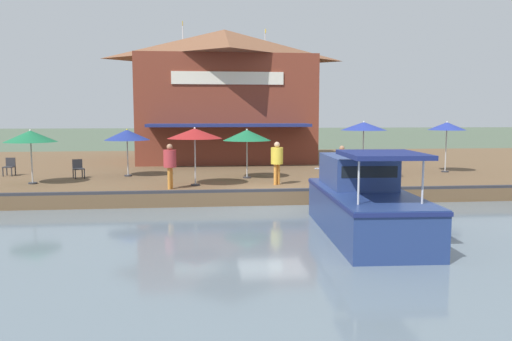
{
  "coord_description": "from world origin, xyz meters",
  "views": [
    {
      "loc": [
        18.28,
        -2.56,
        3.49
      ],
      "look_at": [
        -1.0,
        -0.5,
        1.3
      ],
      "focal_mm": 35.0,
      "sensor_mm": 36.0,
      "label": 1
    }
  ],
  "objects_px": {
    "patio_umbrella_near_quay_edge": "(447,126)",
    "patio_umbrella_back_row": "(195,134)",
    "cafe_chair_far_corner_seat": "(10,166)",
    "cafe_chair_under_first_umbrella": "(78,168)",
    "person_near_entrance": "(342,160)",
    "waterfront_restaurant": "(225,94)",
    "motorboat_second_along": "(359,201)",
    "patio_umbrella_far_corner": "(247,135)",
    "cafe_chair_back_row_seat": "(372,170)",
    "patio_umbrella_mid_patio_right": "(127,135)",
    "patio_umbrella_by_entrance": "(364,126)",
    "person_at_quay_edge": "(277,158)",
    "person_mid_patio": "(170,161)",
    "patio_umbrella_mid_patio_left": "(30,136)",
    "tree_upstream_bank": "(201,94)",
    "cafe_chair_beside_entrance": "(394,166)",
    "tree_downstream_bank": "(200,83)"
  },
  "relations": [
    {
      "from": "patio_umbrella_by_entrance",
      "to": "cafe_chair_back_row_seat",
      "type": "height_order",
      "value": "patio_umbrella_by_entrance"
    },
    {
      "from": "patio_umbrella_near_quay_edge",
      "to": "cafe_chair_far_corner_seat",
      "type": "xyz_separation_m",
      "value": [
        -0.75,
        -21.18,
        -1.82
      ]
    },
    {
      "from": "motorboat_second_along",
      "to": "tree_upstream_bank",
      "type": "xyz_separation_m",
      "value": [
        -22.85,
        -4.71,
        4.0
      ]
    },
    {
      "from": "patio_umbrella_near_quay_edge",
      "to": "person_mid_patio",
      "type": "distance_m",
      "value": 14.1
    },
    {
      "from": "waterfront_restaurant",
      "to": "motorboat_second_along",
      "type": "height_order",
      "value": "waterfront_restaurant"
    },
    {
      "from": "patio_umbrella_mid_patio_right",
      "to": "cafe_chair_under_first_umbrella",
      "type": "relative_size",
      "value": 2.61
    },
    {
      "from": "patio_umbrella_near_quay_edge",
      "to": "patio_umbrella_far_corner",
      "type": "height_order",
      "value": "patio_umbrella_near_quay_edge"
    },
    {
      "from": "cafe_chair_far_corner_seat",
      "to": "patio_umbrella_mid_patio_left",
      "type": "bearing_deg",
      "value": 33.78
    },
    {
      "from": "patio_umbrella_mid_patio_right",
      "to": "patio_umbrella_back_row",
      "type": "xyz_separation_m",
      "value": [
        3.43,
        3.19,
        0.19
      ]
    },
    {
      "from": "person_at_quay_edge",
      "to": "tree_downstream_bank",
      "type": "bearing_deg",
      "value": -167.63
    },
    {
      "from": "patio_umbrella_back_row",
      "to": "motorboat_second_along",
      "type": "height_order",
      "value": "patio_umbrella_back_row"
    },
    {
      "from": "patio_umbrella_mid_patio_left",
      "to": "person_near_entrance",
      "type": "xyz_separation_m",
      "value": [
        1.39,
        12.82,
        -0.99
      ]
    },
    {
      "from": "cafe_chair_back_row_seat",
      "to": "motorboat_second_along",
      "type": "relative_size",
      "value": 0.12
    },
    {
      "from": "patio_umbrella_mid_patio_left",
      "to": "tree_downstream_bank",
      "type": "height_order",
      "value": "tree_downstream_bank"
    },
    {
      "from": "patio_umbrella_back_row",
      "to": "motorboat_second_along",
      "type": "relative_size",
      "value": 0.33
    },
    {
      "from": "patio_umbrella_far_corner",
      "to": "cafe_chair_back_row_seat",
      "type": "xyz_separation_m",
      "value": [
        1.63,
        5.31,
        -1.47
      ]
    },
    {
      "from": "person_at_quay_edge",
      "to": "cafe_chair_under_first_umbrella",
      "type": "bearing_deg",
      "value": -109.75
    },
    {
      "from": "patio_umbrella_by_entrance",
      "to": "person_mid_patio",
      "type": "xyz_separation_m",
      "value": [
        4.32,
        -9.12,
        -1.2
      ]
    },
    {
      "from": "patio_umbrella_near_quay_edge",
      "to": "patio_umbrella_back_row",
      "type": "relative_size",
      "value": 1.07
    },
    {
      "from": "patio_umbrella_mid_patio_right",
      "to": "tree_downstream_bank",
      "type": "xyz_separation_m",
      "value": [
        -10.84,
        3.36,
        3.08
      ]
    },
    {
      "from": "patio_umbrella_far_corner",
      "to": "tree_downstream_bank",
      "type": "bearing_deg",
      "value": -170.05
    },
    {
      "from": "patio_umbrella_near_quay_edge",
      "to": "cafe_chair_far_corner_seat",
      "type": "distance_m",
      "value": 21.28
    },
    {
      "from": "motorboat_second_along",
      "to": "tree_upstream_bank",
      "type": "bearing_deg",
      "value": -168.35
    },
    {
      "from": "motorboat_second_along",
      "to": "patio_umbrella_near_quay_edge",
      "type": "bearing_deg",
      "value": 141.8
    },
    {
      "from": "cafe_chair_back_row_seat",
      "to": "cafe_chair_beside_entrance",
      "type": "height_order",
      "value": "same"
    },
    {
      "from": "patio_umbrella_back_row",
      "to": "person_mid_patio",
      "type": "height_order",
      "value": "patio_umbrella_back_row"
    },
    {
      "from": "cafe_chair_beside_entrance",
      "to": "person_near_entrance",
      "type": "relative_size",
      "value": 0.53
    },
    {
      "from": "person_mid_patio",
      "to": "patio_umbrella_mid_patio_right",
      "type": "bearing_deg",
      "value": -152.46
    },
    {
      "from": "patio_umbrella_near_quay_edge",
      "to": "person_near_entrance",
      "type": "height_order",
      "value": "patio_umbrella_near_quay_edge"
    },
    {
      "from": "person_near_entrance",
      "to": "cafe_chair_far_corner_seat",
      "type": "bearing_deg",
      "value": -106.44
    },
    {
      "from": "waterfront_restaurant",
      "to": "patio_umbrella_near_quay_edge",
      "type": "distance_m",
      "value": 13.72
    },
    {
      "from": "patio_umbrella_mid_patio_right",
      "to": "cafe_chair_under_first_umbrella",
      "type": "xyz_separation_m",
      "value": [
        0.44,
        -2.15,
        -1.46
      ]
    },
    {
      "from": "patio_umbrella_near_quay_edge",
      "to": "person_near_entrance",
      "type": "xyz_separation_m",
      "value": [
        3.62,
        -6.36,
        -1.3
      ]
    },
    {
      "from": "waterfront_restaurant",
      "to": "patio_umbrella_mid_patio_right",
      "type": "bearing_deg",
      "value": -30.3
    },
    {
      "from": "person_at_quay_edge",
      "to": "motorboat_second_along",
      "type": "relative_size",
      "value": 0.25
    },
    {
      "from": "tree_downstream_bank",
      "to": "patio_umbrella_mid_patio_right",
      "type": "bearing_deg",
      "value": -17.24
    },
    {
      "from": "patio_umbrella_near_quay_edge",
      "to": "motorboat_second_along",
      "type": "relative_size",
      "value": 0.36
    },
    {
      "from": "patio_umbrella_back_row",
      "to": "person_near_entrance",
      "type": "height_order",
      "value": "patio_umbrella_back_row"
    },
    {
      "from": "tree_upstream_bank",
      "to": "cafe_chair_far_corner_seat",
      "type": "bearing_deg",
      "value": -35.52
    },
    {
      "from": "cafe_chair_under_first_umbrella",
      "to": "person_near_entrance",
      "type": "relative_size",
      "value": 0.53
    },
    {
      "from": "person_mid_patio",
      "to": "person_at_quay_edge",
      "type": "height_order",
      "value": "person_at_quay_edge"
    },
    {
      "from": "patio_umbrella_near_quay_edge",
      "to": "patio_umbrella_mid_patio_right",
      "type": "xyz_separation_m",
      "value": [
        0.02,
        -15.6,
        -0.36
      ]
    },
    {
      "from": "patio_umbrella_near_quay_edge",
      "to": "tree_downstream_bank",
      "type": "distance_m",
      "value": 16.56
    },
    {
      "from": "person_mid_patio",
      "to": "tree_upstream_bank",
      "type": "xyz_separation_m",
      "value": [
        -17.63,
        1.17,
        3.22
      ]
    },
    {
      "from": "patio_umbrella_mid_patio_right",
      "to": "patio_umbrella_back_row",
      "type": "bearing_deg",
      "value": 42.88
    },
    {
      "from": "patio_umbrella_mid_patio_left",
      "to": "patio_umbrella_by_entrance",
      "type": "bearing_deg",
      "value": 98.61
    },
    {
      "from": "waterfront_restaurant",
      "to": "patio_umbrella_mid_patio_right",
      "type": "xyz_separation_m",
      "value": [
        8.44,
        -4.93,
        -2.23
      ]
    },
    {
      "from": "patio_umbrella_back_row",
      "to": "cafe_chair_back_row_seat",
      "type": "distance_m",
      "value": 7.81
    },
    {
      "from": "patio_umbrella_far_corner",
      "to": "cafe_chair_beside_entrance",
      "type": "bearing_deg",
      "value": 89.16
    },
    {
      "from": "cafe_chair_under_first_umbrella",
      "to": "motorboat_second_along",
      "type": "bearing_deg",
      "value": 48.6
    }
  ]
}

